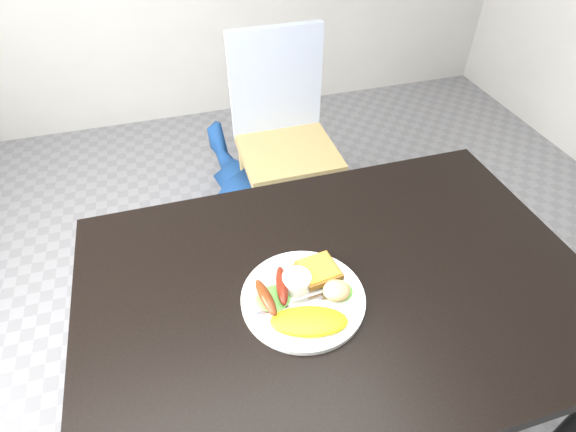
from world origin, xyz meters
The scene contains 15 objects.
room_floor centered at (0.00, 0.00, -0.01)m, with size 4.00×4.50×0.02m, color gray.
dining_table centered at (0.00, 0.00, 0.73)m, with size 1.20×0.80×0.04m, color black.
dining_chair centered at (0.16, 0.96, 0.45)m, with size 0.40×0.40×0.05m, color tan.
person centered at (0.09, 0.72, 0.83)m, with size 0.60×0.40×1.66m, color #1B478D.
plate centered at (-0.10, -0.03, 0.76)m, with size 0.28×0.28×0.01m, color white.
lettuce_left centered at (-0.16, -0.01, 0.77)m, with size 0.08×0.07×0.01m, color #3D8E32.
lettuce_right centered at (-0.02, -0.03, 0.77)m, with size 0.07×0.06×0.01m, color #4F8D21.
omelette centered at (-0.11, -0.10, 0.77)m, with size 0.17×0.08×0.02m, color #FFF00B.
sausage_a centered at (-0.18, -0.02, 0.78)m, with size 0.03×0.11×0.03m, color brown.
sausage_b centered at (-0.14, 0.00, 0.78)m, with size 0.03×0.11×0.03m, color maroon.
ramekin centered at (-0.10, 0.00, 0.78)m, with size 0.07×0.07×0.04m, color white.
toast_a centered at (-0.06, 0.03, 0.77)m, with size 0.07×0.07×0.01m, color olive.
toast_b centered at (-0.04, 0.02, 0.78)m, with size 0.09×0.09×0.01m, color #945022.
potato_salad centered at (-0.03, -0.05, 0.79)m, with size 0.06×0.06×0.03m, color #C9BD87.
fork centered at (-0.14, -0.04, 0.76)m, with size 0.14×0.01×0.00m, color #ADAFB7.
Camera 1 is at (-0.30, -0.61, 1.57)m, focal length 28.00 mm.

